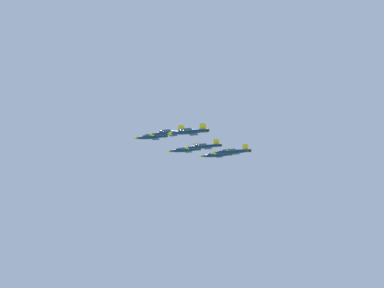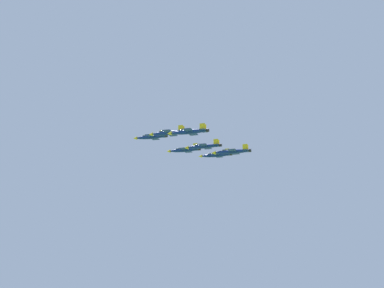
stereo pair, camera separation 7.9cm
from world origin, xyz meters
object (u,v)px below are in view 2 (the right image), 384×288
at_px(jet_left_wingman, 168,133).
at_px(jet_left_outer, 189,132).
at_px(jet_right_wingman, 184,150).
at_px(jet_lead, 151,137).
at_px(jet_slot_rear, 204,146).
at_px(jet_trailing, 232,152).
at_px(jet_right_outer, 216,155).

relative_size(jet_left_wingman, jet_left_outer, 1.00).
xyz_separation_m(jet_left_wingman, jet_left_outer, (-12.77, -10.75, -3.44)).
height_order(jet_right_wingman, jet_left_outer, jet_right_wingman).
bearing_deg(jet_lead, jet_slot_rear, 179.09).
xyz_separation_m(jet_slot_rear, jet_trailing, (-2.11, -12.54, -3.28)).
height_order(jet_lead, jet_trailing, jet_lead).
xyz_separation_m(jet_right_wingman, jet_slot_rear, (-12.77, -10.75, -1.59)).
distance_m(jet_right_wingman, jet_trailing, 28.06).
bearing_deg(jet_lead, jet_trailing, 179.09).
bearing_deg(jet_left_outer, jet_right_wingman, -68.47).
xyz_separation_m(jet_lead, jet_right_outer, (17.10, -28.67, -5.78)).
bearing_deg(jet_left_outer, jet_trailing, -120.35).
height_order(jet_lead, jet_slot_rear, jet_lead).
bearing_deg(jet_left_outer, jet_right_outer, -89.89).
relative_size(jet_lead, jet_left_outer, 0.97).
relative_size(jet_lead, jet_slot_rear, 0.99).
distance_m(jet_left_wingman, jet_slot_rear, 17.27).
bearing_deg(jet_slot_rear, jet_left_outer, 90.51).
bearing_deg(jet_trailing, jet_right_wingman, -23.79).
distance_m(jet_right_outer, jet_trailing, 25.37).
distance_m(jet_right_wingman, jet_left_outer, 34.84).
bearing_deg(jet_right_wingman, jet_right_outer, -139.13).
bearing_deg(jet_right_outer, jet_trailing, 120.74).
relative_size(jet_lead, jet_left_wingman, 0.97).
distance_m(jet_left_wingman, jet_right_wingman, 21.80).
distance_m(jet_lead, jet_trailing, 39.34).
distance_m(jet_left_wingman, jet_right_outer, 35.05).
bearing_deg(jet_slot_rear, jet_right_wingman, -39.85).
height_order(jet_left_wingman, jet_right_wingman, jet_left_wingman).
bearing_deg(jet_right_wingman, jet_left_outer, 111.92).
relative_size(jet_right_wingman, jet_slot_rear, 0.99).
relative_size(jet_right_outer, jet_trailing, 0.97).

